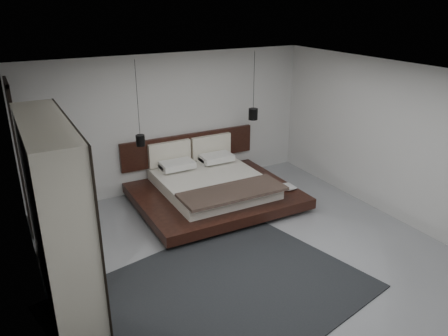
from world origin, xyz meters
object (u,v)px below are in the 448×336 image
pendant_left (140,140)px  pendant_right (253,114)px  rug (216,296)px  wardrobe (56,211)px  lattice_screen (20,159)px  bed (212,187)px

pendant_left → pendant_right: 2.47m
pendant_right → rug: size_ratio=0.35×
pendant_right → rug: 4.36m
pendant_left → rug: pendant_left is taller
pendant_left → wardrobe: bearing=-131.3°
pendant_left → rug: 3.46m
pendant_left → wardrobe: 2.75m
lattice_screen → bed: lattice_screen is taller
lattice_screen → pendant_left: pendant_left is taller
bed → rug: bed is taller
lattice_screen → pendant_right: bearing=-0.7°
bed → pendant_left: pendant_left is taller
bed → rug: size_ratio=0.75×
lattice_screen → bed: size_ratio=0.87×
wardrobe → rug: bearing=-33.2°
lattice_screen → wardrobe: 2.14m
pendant_left → pendant_right: bearing=0.0°
pendant_right → lattice_screen: bearing=179.3°
lattice_screen → wardrobe: lattice_screen is taller
lattice_screen → pendant_left: bearing=-1.6°
wardrobe → rug: wardrobe is taller
bed → pendant_right: bearing=21.8°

